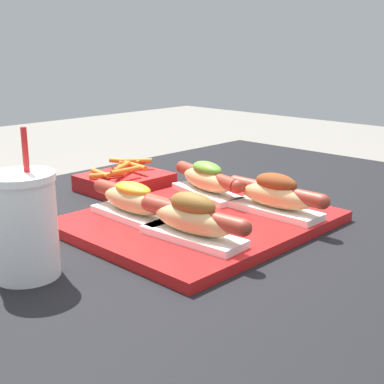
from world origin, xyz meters
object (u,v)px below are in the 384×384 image
(sauce_bowl, at_px, (276,186))
(drink_cup, at_px, (24,225))
(hot_dog_0, at_px, (193,219))
(hot_dog_2, at_px, (133,201))
(fries_basket, at_px, (125,181))
(hot_dog_1, at_px, (276,195))
(serving_tray, at_px, (200,221))
(hot_dog_3, at_px, (207,180))

(sauce_bowl, relative_size, drink_cup, 0.36)
(hot_dog_0, bearing_deg, hot_dog_2, 88.08)
(hot_dog_0, distance_m, drink_cup, 0.25)
(drink_cup, distance_m, fries_basket, 0.47)
(hot_dog_0, distance_m, fries_basket, 0.40)
(hot_dog_0, bearing_deg, drink_cup, 155.74)
(hot_dog_0, xyz_separation_m, hot_dog_1, (0.20, -0.01, -0.00))
(serving_tray, distance_m, fries_basket, 0.30)
(hot_dog_1, height_order, fries_basket, hot_dog_1)
(fries_basket, bearing_deg, drink_cup, -145.81)
(hot_dog_0, relative_size, sauce_bowl, 2.88)
(hot_dog_0, relative_size, fries_basket, 1.22)
(hot_dog_1, xyz_separation_m, fries_basket, (-0.04, 0.37, -0.03))
(hot_dog_2, bearing_deg, sauce_bowl, -6.36)
(drink_cup, height_order, fries_basket, drink_cup)
(sauce_bowl, bearing_deg, hot_dog_2, 173.64)
(hot_dog_0, bearing_deg, hot_dog_3, 37.50)
(serving_tray, bearing_deg, hot_dog_1, -39.89)
(hot_dog_2, height_order, sauce_bowl, hot_dog_2)
(hot_dog_1, bearing_deg, serving_tray, 140.11)
(hot_dog_1, bearing_deg, hot_dog_0, 176.53)
(hot_dog_0, height_order, hot_dog_3, hot_dog_0)
(fries_basket, bearing_deg, serving_tray, -102.53)
(fries_basket, bearing_deg, hot_dog_1, -84.03)
(hot_dog_2, relative_size, drink_cup, 1.04)
(serving_tray, relative_size, hot_dog_3, 2.03)
(sauce_bowl, bearing_deg, hot_dog_0, -164.04)
(sauce_bowl, bearing_deg, hot_dog_1, -145.50)
(hot_dog_2, xyz_separation_m, hot_dog_3, (0.20, 0.01, 0.00))
(hot_dog_1, relative_size, drink_cup, 1.04)
(serving_tray, relative_size, sauce_bowl, 5.72)
(drink_cup, bearing_deg, hot_dog_2, 11.36)
(hot_dog_1, xyz_separation_m, sauce_bowl, (0.17, 0.12, -0.04))
(hot_dog_1, height_order, drink_cup, drink_cup)
(drink_cup, bearing_deg, hot_dog_0, -24.26)
(hot_dog_1, distance_m, sauce_bowl, 0.21)
(fries_basket, bearing_deg, hot_dog_2, -125.80)
(hot_dog_1, relative_size, fries_basket, 1.22)
(drink_cup, bearing_deg, sauce_bowl, 0.50)
(serving_tray, distance_m, hot_dog_3, 0.14)
(hot_dog_1, relative_size, hot_dog_3, 1.02)
(sauce_bowl, distance_m, drink_cup, 0.60)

